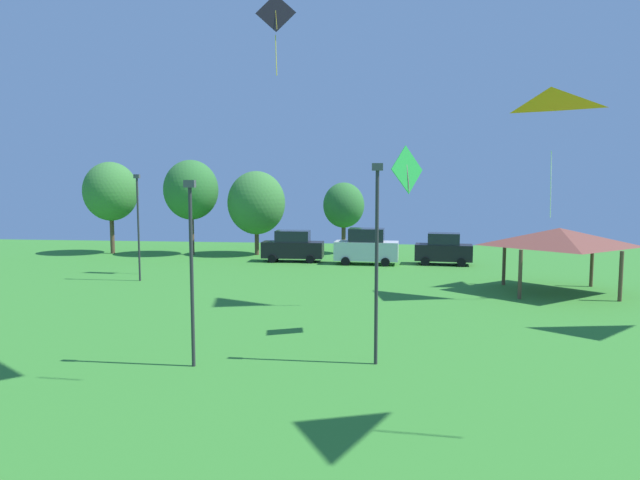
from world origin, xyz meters
TOP-DOWN VIEW (x-y plane):
  - kite_flying_1 at (-7.04, 38.96)m, footprint 2.52×0.75m
  - kite_flying_2 at (0.78, 25.38)m, footprint 1.25×1.44m
  - kite_flying_3 at (7.75, 31.94)m, footprint 3.98×3.37m
  - parked_car_leftmost at (-7.28, 46.25)m, footprint 4.73×2.03m
  - parked_car_second_from_left at (-1.55, 45.47)m, footprint 4.81×2.27m
  - parked_car_third_from_left at (4.18, 45.92)m, footprint 4.33×2.30m
  - park_pavilion at (9.45, 35.56)m, footprint 6.46×5.48m
  - light_post_0 at (-15.27, 36.42)m, footprint 0.36×0.20m
  - light_post_1 at (-6.27, 20.68)m, footprint 0.36×0.20m
  - light_post_2 at (-0.29, 21.63)m, footprint 0.36×0.20m
  - treeline_tree_0 at (-23.67, 49.51)m, footprint 4.58×4.58m
  - treeline_tree_1 at (-16.53, 49.53)m, footprint 4.58×4.58m
  - treeline_tree_2 at (-11.02, 50.07)m, footprint 4.85×4.85m
  - treeline_tree_3 at (-3.77, 51.72)m, footprint 3.53×3.53m

SIDE VIEW (x-z plane):
  - parked_car_third_from_left at x=4.18m, z-range -0.02..2.35m
  - parked_car_leftmost at x=-7.28m, z-range -0.02..2.40m
  - parked_car_second_from_left at x=-1.55m, z-range -0.04..2.66m
  - park_pavilion at x=9.45m, z-range 1.28..4.88m
  - light_post_1 at x=-6.27m, z-range 0.40..6.54m
  - light_post_0 at x=-15.27m, z-range 0.40..7.00m
  - light_post_2 at x=-0.29m, z-range 0.40..7.09m
  - treeline_tree_3 at x=-3.77m, z-range 1.11..7.24m
  - treeline_tree_2 at x=-11.02m, z-range 0.87..7.96m
  - treeline_tree_0 at x=-23.67m, z-range 1.41..9.30m
  - treeline_tree_1 at x=-16.53m, z-range 1.48..9.50m
  - kite_flying_2 at x=0.78m, z-range 5.63..7.50m
  - kite_flying_3 at x=7.75m, z-range 6.54..12.16m
  - kite_flying_1 at x=-7.04m, z-range 13.90..18.98m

